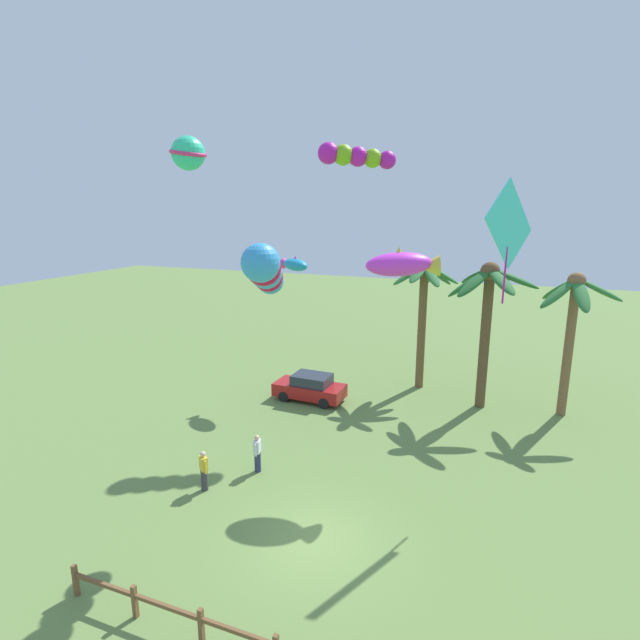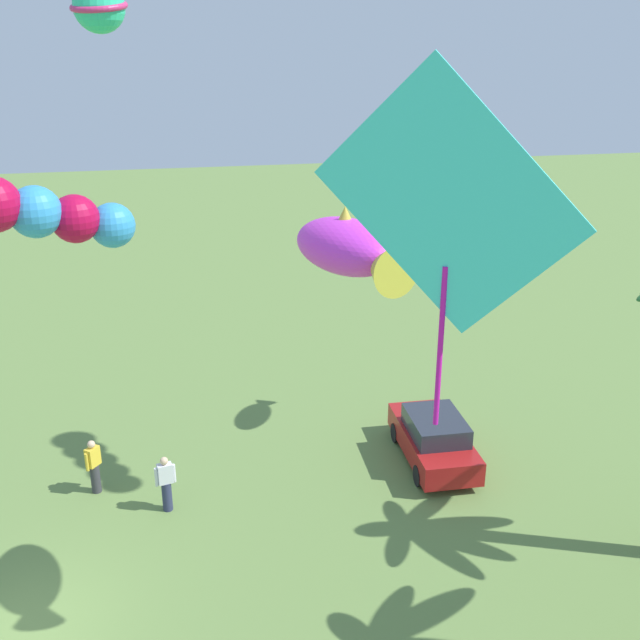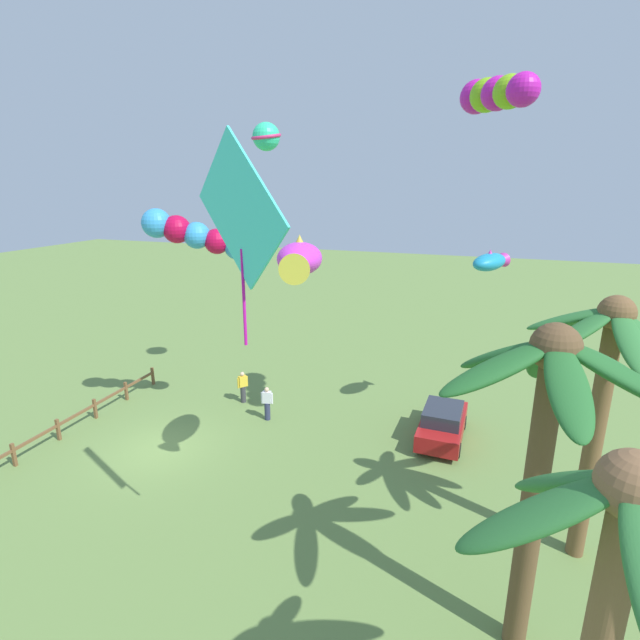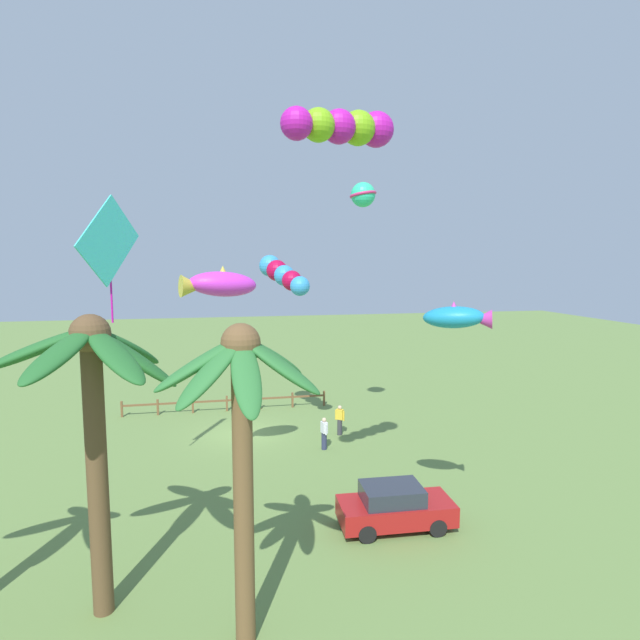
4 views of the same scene
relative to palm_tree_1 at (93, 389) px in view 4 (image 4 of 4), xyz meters
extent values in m
plane|color=olive|center=(-4.29, -13.28, -5.95)|extent=(120.00, 120.00, 0.00)
cylinder|color=brown|center=(0.02, -0.02, -2.29)|extent=(0.52, 0.52, 7.33)
ellipsoid|color=#236028|center=(1.20, 0.08, 1.06)|extent=(2.53, 0.91, 1.19)
ellipsoid|color=#236028|center=(0.44, 1.09, 1.07)|extent=(1.55, 2.58, 1.16)
ellipsoid|color=#236028|center=(-0.70, 0.88, 0.98)|extent=(2.07, 2.34, 1.33)
ellipsoid|color=#236028|center=(-0.98, -0.03, 0.73)|extent=(2.20, 0.74, 1.80)
ellipsoid|color=#236028|center=(-0.66, -0.89, 0.88)|extent=(2.01, 2.30, 1.52)
ellipsoid|color=#236028|center=(0.60, -1.04, 1.03)|extent=(1.84, 2.49, 1.24)
sphere|color=brown|center=(0.02, -0.02, 1.38)|extent=(0.98, 0.98, 0.98)
cylinder|color=brown|center=(-3.56, 1.78, -2.32)|extent=(0.47, 0.47, 7.27)
ellipsoid|color=#2D7033|center=(-2.62, 1.92, 0.89)|extent=(2.10, 0.90, 1.32)
ellipsoid|color=#2D7033|center=(-2.89, 2.36, 0.80)|extent=(1.86, 1.73, 1.49)
ellipsoid|color=#2D7033|center=(-3.62, 2.62, 0.73)|extent=(0.76, 1.89, 1.61)
ellipsoid|color=#2D7033|center=(-4.40, 2.13, 0.83)|extent=(2.05, 1.33, 1.44)
ellipsoid|color=#2D7033|center=(-4.32, 1.24, 0.87)|extent=(2.00, 1.66, 1.37)
ellipsoid|color=#2D7033|center=(-3.76, 0.79, 1.02)|extent=(1.02, 2.20, 1.09)
ellipsoid|color=#2D7033|center=(-3.06, 0.95, 0.92)|extent=(1.60, 2.07, 1.27)
sphere|color=brown|center=(-3.56, 1.78, 1.32)|extent=(0.90, 0.90, 0.90)
cube|color=brown|center=(-9.63, -17.72, -5.48)|extent=(0.12, 0.12, 0.95)
cube|color=brown|center=(-7.59, -17.72, -5.48)|extent=(0.12, 0.12, 0.95)
cube|color=brown|center=(-5.55, -17.72, -5.48)|extent=(0.12, 0.12, 0.95)
cube|color=brown|center=(-3.51, -17.72, -5.48)|extent=(0.12, 0.12, 0.95)
cube|color=brown|center=(-1.47, -17.72, -5.48)|extent=(0.12, 0.12, 0.95)
cube|color=brown|center=(0.57, -17.72, -5.48)|extent=(0.12, 0.12, 0.95)
cube|color=brown|center=(2.61, -17.72, -5.48)|extent=(0.12, 0.12, 0.95)
cube|color=brown|center=(-3.51, -17.72, -5.29)|extent=(12.34, 0.09, 0.11)
cube|color=#A51919|center=(-8.91, -2.51, -5.35)|extent=(3.96, 1.85, 0.70)
cube|color=#282D38|center=(-8.76, -2.52, -4.72)|extent=(2.09, 1.58, 0.56)
cylinder|color=black|center=(-10.15, -3.24, -5.65)|extent=(0.61, 0.20, 0.60)
cylinder|color=black|center=(-10.09, -1.68, -5.65)|extent=(0.61, 0.20, 0.60)
cylinder|color=black|center=(-7.74, -3.34, -5.65)|extent=(0.61, 0.20, 0.60)
cylinder|color=black|center=(-7.67, -1.78, -5.65)|extent=(0.61, 0.20, 0.60)
cylinder|color=#38383D|center=(-9.28, -12.11, -5.53)|extent=(0.26, 0.26, 0.84)
cube|color=yellow|center=(-9.28, -12.11, -4.84)|extent=(0.44, 0.42, 0.54)
sphere|color=beige|center=(-9.28, -12.11, -4.47)|extent=(0.21, 0.21, 0.21)
cylinder|color=yellow|center=(-9.46, -11.96, -4.89)|extent=(0.09, 0.09, 0.52)
cylinder|color=yellow|center=(-9.10, -12.25, -4.89)|extent=(0.09, 0.09, 0.52)
cylinder|color=#2D3351|center=(-8.03, -10.20, -5.53)|extent=(0.26, 0.26, 0.84)
cube|color=silver|center=(-8.03, -10.20, -4.84)|extent=(0.31, 0.42, 0.54)
sphere|color=beige|center=(-8.03, -10.20, -4.47)|extent=(0.21, 0.21, 0.21)
cylinder|color=silver|center=(-8.08, -9.98, -4.89)|extent=(0.09, 0.09, 0.52)
cylinder|color=silver|center=(-7.98, -10.43, -4.89)|extent=(0.09, 0.09, 0.52)
ellipsoid|color=#E135DD|center=(-3.30, -6.65, 2.31)|extent=(2.97, 2.03, 1.12)
cone|color=gold|center=(-2.16, -6.32, 2.23)|extent=(1.09, 1.06, 0.89)
cone|color=gold|center=(-3.30, -6.65, 2.74)|extent=(0.66, 0.66, 0.54)
cube|color=#42E0D5|center=(0.71, -6.39, 3.91)|extent=(1.66, 2.93, 3.32)
cylinder|color=#C814A1|center=(0.71, -6.39, 2.02)|extent=(0.07, 0.07, 2.16)
sphere|color=#BF18A7|center=(-7.96, -2.20, 7.18)|extent=(1.07, 1.07, 1.07)
sphere|color=#79BC1A|center=(-7.29, -1.88, 7.10)|extent=(1.03, 1.03, 1.03)
sphere|color=#BF18A7|center=(-6.62, -1.55, 7.02)|extent=(0.98, 0.98, 0.98)
sphere|color=#79BC1A|center=(-5.95, -1.23, 6.95)|extent=(0.94, 0.94, 0.94)
sphere|color=#BF18A7|center=(-5.28, -0.90, 6.87)|extent=(0.90, 0.90, 0.90)
sphere|color=#2ED699|center=(-10.07, -10.82, 6.39)|extent=(1.19, 1.19, 1.19)
torus|color=#D42F6E|center=(-10.07, -10.82, 6.39)|extent=(1.71, 1.71, 0.35)
ellipsoid|color=#1C8CBB|center=(-10.23, -1.28, 1.44)|extent=(2.12, 1.76, 0.77)
cone|color=#CF38A4|center=(-10.97, -0.86, 1.40)|extent=(0.84, 0.83, 0.62)
cone|color=#CF38A4|center=(-10.23, -1.28, 1.74)|extent=(0.51, 0.51, 0.38)
sphere|color=#3497E0|center=(-5.83, -13.61, 2.97)|extent=(1.14, 1.14, 1.14)
sphere|color=#BD0A3B|center=(-6.11, -12.90, 2.73)|extent=(1.09, 1.09, 1.09)
sphere|color=#3497E0|center=(-6.40, -12.20, 2.49)|extent=(1.04, 1.04, 1.04)
sphere|color=#BD0A3B|center=(-6.68, -11.50, 2.25)|extent=(1.00, 1.00, 1.00)
sphere|color=#3497E0|center=(-6.97, -10.80, 2.02)|extent=(0.95, 0.95, 0.95)
camera|label=1|loc=(0.68, -25.78, 4.47)|focal=26.97mm
camera|label=2|loc=(8.71, -9.65, 5.66)|focal=41.02mm
camera|label=3|loc=(9.74, -1.48, 4.43)|focal=26.66mm
camera|label=4|loc=(-3.06, 13.17, 3.11)|focal=28.44mm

